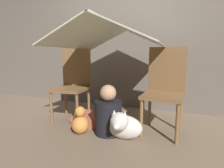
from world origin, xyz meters
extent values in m
plane|color=#7A6651|center=(0.00, 0.00, 0.00)|extent=(8.80, 8.80, 0.00)
cube|color=#6B6056|center=(0.00, 1.00, 1.25)|extent=(7.00, 0.05, 2.50)
cylinder|color=brown|center=(-0.73, -0.08, 0.20)|extent=(0.04, 0.04, 0.40)
cylinder|color=brown|center=(-0.38, -0.04, 0.20)|extent=(0.04, 0.04, 0.40)
cylinder|color=brown|center=(-0.77, 0.27, 0.20)|extent=(0.04, 0.04, 0.40)
cylinder|color=brown|center=(-0.42, 0.31, 0.20)|extent=(0.04, 0.04, 0.40)
cube|color=brown|center=(-0.58, 0.11, 0.42)|extent=(0.45, 0.45, 0.04)
cube|color=brown|center=(-0.59, 0.30, 0.69)|extent=(0.41, 0.07, 0.50)
cylinder|color=brown|center=(0.38, -0.05, 0.20)|extent=(0.04, 0.04, 0.40)
cylinder|color=brown|center=(0.74, -0.08, 0.20)|extent=(0.04, 0.04, 0.40)
cylinder|color=brown|center=(0.42, 0.31, 0.20)|extent=(0.04, 0.04, 0.40)
cylinder|color=brown|center=(0.77, 0.27, 0.20)|extent=(0.04, 0.04, 0.40)
cube|color=brown|center=(0.58, 0.11, 0.42)|extent=(0.44, 0.44, 0.04)
cube|color=brown|center=(0.59, 0.30, 0.69)|extent=(0.41, 0.07, 0.50)
cube|color=silver|center=(-0.29, 0.11, 1.07)|extent=(0.58, 1.17, 0.27)
cube|color=silver|center=(0.29, 0.11, 1.07)|extent=(0.58, 1.17, 0.27)
cube|color=silver|center=(0.00, 0.11, 1.20)|extent=(0.04, 1.17, 0.01)
cylinder|color=black|center=(0.03, -0.08, 0.18)|extent=(0.30, 0.30, 0.36)
sphere|color=tan|center=(0.03, -0.08, 0.45)|extent=(0.18, 0.18, 0.18)
ellipsoid|color=silver|center=(0.23, -0.14, 0.12)|extent=(0.38, 0.19, 0.25)
sphere|color=silver|center=(0.23, -0.28, 0.23)|extent=(0.17, 0.17, 0.17)
ellipsoid|color=silver|center=(0.23, -0.36, 0.22)|extent=(0.07, 0.09, 0.06)
cone|color=silver|center=(0.17, -0.28, 0.30)|extent=(0.06, 0.06, 0.08)
cone|color=silver|center=(0.28, -0.28, 0.30)|extent=(0.06, 0.06, 0.08)
cube|color=#CC664C|center=(-0.26, 0.14, 0.05)|extent=(0.45, 0.36, 0.10)
sphere|color=#D88C3F|center=(-0.25, -0.19, 0.10)|extent=(0.19, 0.19, 0.19)
sphere|color=#D88C3F|center=(-0.25, -0.19, 0.25)|extent=(0.12, 0.12, 0.12)
camera|label=1|loc=(0.72, -1.77, 0.83)|focal=28.00mm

